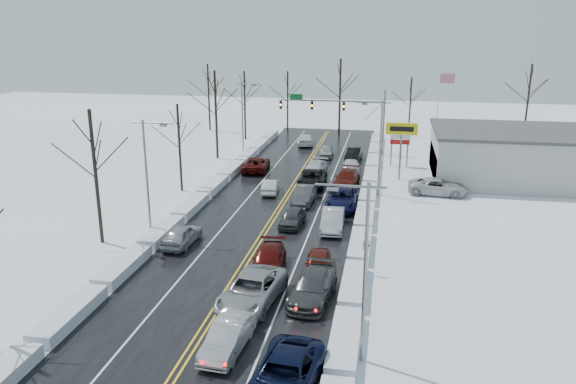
% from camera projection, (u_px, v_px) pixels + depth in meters
% --- Properties ---
extents(ground, '(160.00, 160.00, 0.00)m').
position_uv_depth(ground, '(269.00, 225.00, 45.74)').
color(ground, white).
rests_on(ground, ground).
extents(road_surface, '(14.00, 84.00, 0.01)m').
position_uv_depth(road_surface, '(274.00, 217.00, 47.62)').
color(road_surface, black).
rests_on(road_surface, ground).
extents(snow_bank_left, '(1.48, 72.00, 0.71)m').
position_uv_depth(snow_bank_left, '(189.00, 212.00, 48.94)').
color(snow_bank_left, silver).
rests_on(snow_bank_left, ground).
extents(snow_bank_right, '(1.48, 72.00, 0.71)m').
position_uv_depth(snow_bank_right, '(364.00, 222.00, 46.31)').
color(snow_bank_right, silver).
rests_on(snow_bank_right, ground).
extents(traffic_signal_mast, '(13.28, 0.39, 8.00)m').
position_uv_depth(traffic_signal_mast, '(343.00, 109.00, 69.94)').
color(traffic_signal_mast, slate).
rests_on(traffic_signal_mast, ground).
extents(tires_plus_sign, '(3.20, 0.34, 6.00)m').
position_uv_depth(tires_plus_sign, '(402.00, 133.00, 57.56)').
color(tires_plus_sign, slate).
rests_on(tires_plus_sign, ground).
extents(used_vehicles_sign, '(2.20, 0.22, 4.65)m').
position_uv_depth(used_vehicles_sign, '(400.00, 138.00, 63.70)').
color(used_vehicles_sign, slate).
rests_on(used_vehicles_sign, ground).
extents(speed_limit_sign, '(0.55, 0.09, 2.35)m').
position_uv_depth(speed_limit_sign, '(366.00, 251.00, 36.32)').
color(speed_limit_sign, slate).
rests_on(speed_limit_sign, ground).
extents(flagpole, '(1.87, 1.20, 10.00)m').
position_uv_depth(flagpole, '(439.00, 106.00, 69.68)').
color(flagpole, silver).
rests_on(flagpole, ground).
extents(dealership_building, '(20.40, 12.40, 5.30)m').
position_uv_depth(dealership_building, '(533.00, 156.00, 57.79)').
color(dealership_building, '#A5A6A1').
rests_on(dealership_building, ground).
extents(streetlight_se, '(3.20, 0.25, 9.00)m').
position_uv_depth(streetlight_se, '(361.00, 259.00, 25.82)').
color(streetlight_se, slate).
rests_on(streetlight_se, ground).
extents(streetlight_ne, '(3.20, 0.25, 9.00)m').
position_uv_depth(streetlight_ne, '(378.00, 140.00, 52.20)').
color(streetlight_ne, slate).
rests_on(streetlight_ne, ground).
extents(streetlight_sw, '(3.20, 0.25, 9.00)m').
position_uv_depth(streetlight_sw, '(149.00, 169.00, 41.88)').
color(streetlight_sw, slate).
rests_on(streetlight_sw, ground).
extents(streetlight_nw, '(3.20, 0.25, 9.00)m').
position_uv_depth(streetlight_nw, '(244.00, 113.00, 68.25)').
color(streetlight_nw, slate).
rests_on(streetlight_nw, ground).
extents(tree_left_b, '(4.00, 4.00, 10.00)m').
position_uv_depth(tree_left_b, '(93.00, 151.00, 40.06)').
color(tree_left_b, '#2D231C').
rests_on(tree_left_b, ground).
extents(tree_left_c, '(3.40, 3.40, 8.50)m').
position_uv_depth(tree_left_c, '(179.00, 131.00, 53.38)').
color(tree_left_c, '#2D231C').
rests_on(tree_left_c, ground).
extents(tree_left_d, '(4.20, 4.20, 10.50)m').
position_uv_depth(tree_left_d, '(215.00, 98.00, 66.29)').
color(tree_left_d, '#2D231C').
rests_on(tree_left_d, ground).
extents(tree_left_e, '(3.80, 3.80, 9.50)m').
position_uv_depth(tree_left_e, '(245.00, 92.00, 77.72)').
color(tree_left_e, '#2D231C').
rests_on(tree_left_e, ground).
extents(tree_far_a, '(4.00, 4.00, 10.00)m').
position_uv_depth(tree_far_a, '(208.00, 84.00, 84.52)').
color(tree_far_a, '#2D231C').
rests_on(tree_far_a, ground).
extents(tree_far_b, '(3.60, 3.60, 9.00)m').
position_uv_depth(tree_far_b, '(288.00, 90.00, 83.59)').
color(tree_far_b, '#2D231C').
rests_on(tree_far_b, ground).
extents(tree_far_c, '(4.40, 4.40, 11.00)m').
position_uv_depth(tree_far_c, '(340.00, 82.00, 79.92)').
color(tree_far_c, '#2D231C').
rests_on(tree_far_c, ground).
extents(tree_far_d, '(3.40, 3.40, 8.50)m').
position_uv_depth(tree_far_d, '(411.00, 95.00, 80.11)').
color(tree_far_d, '#2D231C').
rests_on(tree_far_d, ground).
extents(tree_far_e, '(4.20, 4.20, 10.50)m').
position_uv_depth(tree_far_e, '(530.00, 87.00, 77.42)').
color(tree_far_e, '#2D231C').
rests_on(tree_far_e, ground).
extents(queued_car_1, '(1.94, 4.64, 1.49)m').
position_uv_depth(queued_car_1, '(228.00, 350.00, 28.14)').
color(queued_car_1, '#AAADB2').
rests_on(queued_car_1, ground).
extents(queued_car_2, '(3.61, 6.44, 1.70)m').
position_uv_depth(queued_car_2, '(252.00, 303.00, 32.89)').
color(queued_car_2, '#93959A').
rests_on(queued_car_2, ground).
extents(queued_car_3, '(2.46, 5.20, 1.47)m').
position_uv_depth(queued_car_3, '(269.00, 270.00, 37.38)').
color(queued_car_3, '#480B09').
rests_on(queued_car_3, ground).
extents(queued_car_4, '(1.97, 4.20, 1.39)m').
position_uv_depth(queued_car_4, '(292.00, 225.00, 45.56)').
color(queued_car_4, '#383A3C').
rests_on(queued_car_4, ground).
extents(queued_car_5, '(1.81, 4.70, 1.53)m').
position_uv_depth(queued_car_5, '(304.00, 203.00, 51.31)').
color(queued_car_5, '#3B3E40').
rests_on(queued_car_5, ground).
extents(queued_car_6, '(2.82, 5.78, 1.58)m').
position_uv_depth(queued_car_6, '(312.00, 186.00, 56.58)').
color(queued_car_6, black).
rests_on(queued_car_6, ground).
extents(queued_car_7, '(2.64, 5.33, 1.49)m').
position_uv_depth(queued_car_7, '(315.00, 175.00, 60.59)').
color(queued_car_7, silver).
rests_on(queued_car_7, ground).
extents(queued_car_8, '(1.90, 4.24, 1.42)m').
position_uv_depth(queued_car_8, '(326.00, 157.00, 69.03)').
color(queued_car_8, '#9DA0A5').
rests_on(queued_car_8, ground).
extents(queued_car_11, '(2.73, 5.63, 1.58)m').
position_uv_depth(queued_car_11, '(312.00, 299.00, 33.37)').
color(queued_car_11, '#383B3C').
rests_on(queued_car_11, ground).
extents(queued_car_12, '(1.94, 4.21, 1.40)m').
position_uv_depth(queued_car_12, '(318.00, 273.00, 36.82)').
color(queued_car_12, '#52130B').
rests_on(queued_car_12, ground).
extents(queued_car_13, '(1.90, 4.94, 1.61)m').
position_uv_depth(queued_car_13, '(332.00, 229.00, 44.68)').
color(queued_car_13, '#ACAEB4').
rests_on(queued_car_13, ground).
extents(queued_car_14, '(2.81, 5.87, 1.62)m').
position_uv_depth(queued_car_14, '(342.00, 208.00, 50.01)').
color(queued_car_14, black).
rests_on(queued_car_14, ground).
extents(queued_car_15, '(2.66, 5.61, 1.58)m').
position_uv_depth(queued_car_15, '(347.00, 186.00, 56.67)').
color(queued_car_15, '#4C110A').
rests_on(queued_car_15, ground).
extents(queued_car_16, '(2.20, 4.84, 1.61)m').
position_uv_depth(queued_car_16, '(351.00, 175.00, 60.89)').
color(queued_car_16, silver).
rests_on(queued_car_16, ground).
extents(queued_car_17, '(1.99, 4.66, 1.49)m').
position_uv_depth(queued_car_17, '(354.00, 160.00, 67.39)').
color(queued_car_17, black).
rests_on(queued_car_17, ground).
extents(oncoming_car_0, '(1.85, 4.17, 1.33)m').
position_uv_depth(oncoming_car_0, '(270.00, 193.00, 54.34)').
color(oncoming_car_0, silver).
rests_on(oncoming_car_0, ground).
extents(oncoming_car_1, '(3.01, 5.80, 1.56)m').
position_uv_depth(oncoming_car_1, '(256.00, 171.00, 62.52)').
color(oncoming_car_1, '#480A09').
rests_on(oncoming_car_1, ground).
extents(oncoming_car_2, '(2.64, 5.23, 1.46)m').
position_uv_depth(oncoming_car_2, '(306.00, 145.00, 75.71)').
color(oncoming_car_2, white).
rests_on(oncoming_car_2, ground).
extents(oncoming_car_3, '(2.04, 4.58, 1.53)m').
position_uv_depth(oncoming_car_3, '(182.00, 245.00, 41.61)').
color(oncoming_car_3, '#94959B').
rests_on(oncoming_car_3, ground).
extents(parked_car_0, '(5.84, 3.09, 1.57)m').
position_uv_depth(parked_car_0, '(438.00, 194.00, 53.83)').
color(parked_car_0, silver).
rests_on(parked_car_0, ground).
extents(parked_car_1, '(2.68, 5.31, 1.48)m').
position_uv_depth(parked_car_1, '(465.00, 183.00, 57.53)').
color(parked_car_1, '#3A3C3E').
rests_on(parked_car_1, ground).
extents(parked_car_2, '(2.03, 4.96, 1.69)m').
position_uv_depth(parked_car_2, '(440.00, 169.00, 63.06)').
color(parked_car_2, '#4A1009').
rests_on(parked_car_2, ground).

